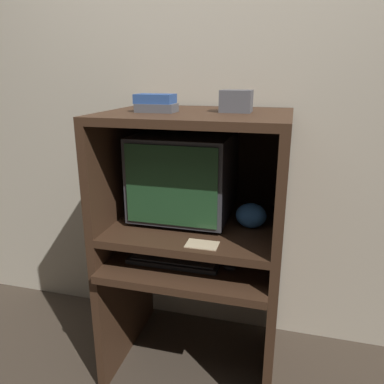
{
  "coord_description": "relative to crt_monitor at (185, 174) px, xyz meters",
  "views": [
    {
      "loc": [
        0.42,
        -1.33,
        1.51
      ],
      "look_at": [
        -0.02,
        0.34,
        0.97
      ],
      "focal_mm": 35.0,
      "sensor_mm": 36.0,
      "label": 1
    }
  ],
  "objects": [
    {
      "name": "wall_back",
      "position": [
        0.08,
        0.33,
        0.26
      ],
      "size": [
        6.0,
        0.06,
        2.6
      ],
      "color": "#B2A893",
      "rests_on": "ground_plane"
    },
    {
      "name": "desk_base",
      "position": [
        0.08,
        -0.1,
        -0.63
      ],
      "size": [
        0.84,
        0.72,
        0.67
      ],
      "color": "#382316",
      "rests_on": "ground_plane"
    },
    {
      "name": "desk_monitor_shelf",
      "position": [
        0.08,
        -0.06,
        -0.25
      ],
      "size": [
        0.84,
        0.67,
        0.15
      ],
      "color": "#382316",
      "rests_on": "desk_base"
    },
    {
      "name": "hutch_upper",
      "position": [
        0.08,
        -0.03,
        0.14
      ],
      "size": [
        0.84,
        0.67,
        0.53
      ],
      "color": "#382316",
      "rests_on": "desk_monitor_shelf"
    },
    {
      "name": "crt_monitor",
      "position": [
        0.0,
        0.0,
        0.0
      ],
      "size": [
        0.46,
        0.46,
        0.42
      ],
      "color": "#333338",
      "rests_on": "desk_monitor_shelf"
    },
    {
      "name": "keyboard",
      "position": [
        0.01,
        -0.23,
        -0.36
      ],
      "size": [
        0.43,
        0.14,
        0.03
      ],
      "color": "black",
      "rests_on": "desk_base"
    },
    {
      "name": "mouse",
      "position": [
        0.27,
        -0.23,
        -0.36
      ],
      "size": [
        0.06,
        0.04,
        0.03
      ],
      "color": "black",
      "rests_on": "desk_base"
    },
    {
      "name": "snack_bag",
      "position": [
        0.34,
        -0.07,
        -0.16
      ],
      "size": [
        0.14,
        0.11,
        0.12
      ],
      "color": "#336BB7",
      "rests_on": "desk_monitor_shelf"
    },
    {
      "name": "book_stack",
      "position": [
        -0.1,
        -0.12,
        0.35
      ],
      "size": [
        0.18,
        0.12,
        0.08
      ],
      "color": "#4C4C51",
      "rests_on": "hutch_upper"
    },
    {
      "name": "paper_card",
      "position": [
        0.17,
        -0.32,
        -0.21
      ],
      "size": [
        0.14,
        0.09,
        0.0
      ],
      "color": "#CCB28C",
      "rests_on": "desk_monitor_shelf"
    },
    {
      "name": "storage_box",
      "position": [
        0.25,
        -0.03,
        0.36
      ],
      "size": [
        0.14,
        0.12,
        0.1
      ],
      "color": "#4C4C51",
      "rests_on": "hutch_upper"
    }
  ]
}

